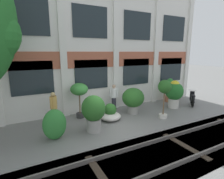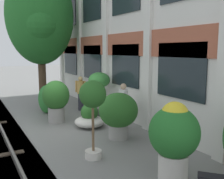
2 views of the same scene
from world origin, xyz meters
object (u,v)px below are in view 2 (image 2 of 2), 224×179
object	(u,v)px
resident_by_doorway	(81,92)
topiary_hedge	(46,99)
broadleaf_tree	(40,18)
potted_plant_glazed_jar	(174,135)
potted_plant_wide_bowl	(90,118)
potted_plant_terracotta_small	(99,83)
potted_plant_low_pan	(93,101)
resident_watching_tracks	(123,104)
potted_plant_ribbed_drum	(118,112)
potted_plant_fluted_column	(56,98)

from	to	relation	value
resident_by_doorway	topiary_hedge	bearing A→B (deg)	-57.88
broadleaf_tree	potted_plant_glazed_jar	world-z (taller)	broadleaf_tree
potted_plant_wide_bowl	potted_plant_terracotta_small	world-z (taller)	potted_plant_terracotta_small
potted_plant_low_pan	topiary_hedge	distance (m)	5.72
broadleaf_tree	potted_plant_wide_bowl	distance (m)	7.09
resident_watching_tracks	potted_plant_ribbed_drum	bearing A→B (deg)	71.86
potted_plant_wide_bowl	potted_plant_terracotta_small	xyz separation A→B (m)	(-1.31, 1.07, 1.14)
broadleaf_tree	potted_plant_glazed_jar	size ratio (longest dim) A/B	4.10
broadleaf_tree	resident_by_doorway	world-z (taller)	broadleaf_tree
potted_plant_glazed_jar	topiary_hedge	size ratio (longest dim) A/B	1.38
broadleaf_tree	potted_plant_low_pan	xyz separation A→B (m)	(8.35, -0.82, -3.01)
potted_plant_ribbed_drum	resident_by_doorway	distance (m)	4.38
potted_plant_terracotta_small	potted_plant_low_pan	distance (m)	4.53
resident_by_doorway	resident_watching_tracks	bearing A→B (deg)	44.97
resident_by_doorway	potted_plant_terracotta_small	bearing A→B (deg)	52.83
potted_plant_wide_bowl	topiary_hedge	world-z (taller)	topiary_hedge
topiary_hedge	potted_plant_low_pan	bearing A→B (deg)	-2.87
potted_plant_wide_bowl	potted_plant_ribbed_drum	bearing A→B (deg)	10.16
potted_plant_ribbed_drum	topiary_hedge	bearing A→B (deg)	-166.50
potted_plant_wide_bowl	potted_plant_fluted_column	bearing A→B (deg)	-145.72
potted_plant_fluted_column	topiary_hedge	bearing A→B (deg)	177.82
potted_plant_low_pan	resident_watching_tracks	distance (m)	2.92
potted_plant_low_pan	resident_watching_tracks	size ratio (longest dim) A/B	1.26
potted_plant_ribbed_drum	potted_plant_glazed_jar	size ratio (longest dim) A/B	0.85
broadleaf_tree	topiary_hedge	size ratio (longest dim) A/B	5.68
potted_plant_fluted_column	resident_by_doorway	world-z (taller)	potted_plant_fluted_column
potted_plant_wide_bowl	potted_plant_fluted_column	size ratio (longest dim) A/B	0.67
potted_plant_ribbed_drum	topiary_hedge	xyz separation A→B (m)	(-4.60, -1.10, -0.24)
resident_watching_tracks	topiary_hedge	xyz separation A→B (m)	(-3.72, -1.83, -0.26)
potted_plant_wide_bowl	potted_plant_glazed_jar	size ratio (longest dim) A/B	0.63
potted_plant_wide_bowl	potted_plant_glazed_jar	world-z (taller)	potted_plant_glazed_jar
potted_plant_ribbed_drum	potted_plant_wide_bowl	bearing A→B (deg)	-169.84
broadleaf_tree	potted_plant_low_pan	bearing A→B (deg)	-5.58
potted_plant_fluted_column	topiary_hedge	world-z (taller)	potted_plant_fluted_column
broadleaf_tree	potted_plant_wide_bowl	xyz separation A→B (m)	(5.68, 0.28, -4.23)
potted_plant_wide_bowl	resident_by_doorway	xyz separation A→B (m)	(-2.72, 0.77, 0.55)
broadleaf_tree	potted_plant_low_pan	distance (m)	8.91
potted_plant_glazed_jar	resident_by_doorway	distance (m)	7.35
potted_plant_terracotta_small	topiary_hedge	world-z (taller)	potted_plant_terracotta_small
resident_watching_tracks	potted_plant_glazed_jar	bearing A→B (deg)	96.22
topiary_hedge	potted_plant_fluted_column	bearing A→B (deg)	-2.18
broadleaf_tree	potted_plant_fluted_column	distance (m)	5.71
potted_plant_ribbed_drum	potted_plant_low_pan	distance (m)	1.86
potted_plant_glazed_jar	resident_by_doorway	world-z (taller)	potted_plant_glazed_jar
potted_plant_terracotta_small	resident_watching_tracks	world-z (taller)	potted_plant_terracotta_small
potted_plant_wide_bowl	topiary_hedge	size ratio (longest dim) A/B	0.88
broadleaf_tree	potted_plant_ribbed_drum	xyz separation A→B (m)	(7.31, 0.57, -3.68)
potted_plant_terracotta_small	potted_plant_low_pan	world-z (taller)	potted_plant_low_pan
resident_watching_tracks	resident_by_doorway	bearing A→B (deg)	-64.58
potted_plant_wide_bowl	resident_watching_tracks	bearing A→B (deg)	53.20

